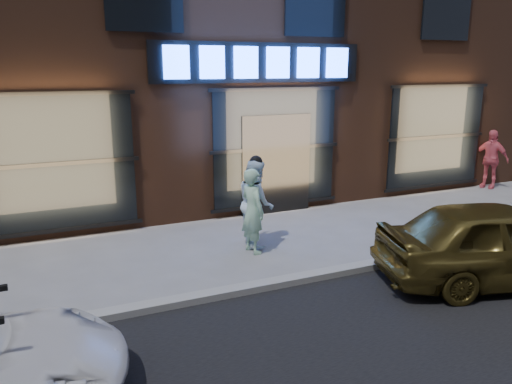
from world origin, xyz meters
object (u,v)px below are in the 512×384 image
passerby (490,159)px  gold_sedan (502,242)px  man_bowtie (253,211)px  man_cap (256,203)px

passerby → gold_sedan: size_ratio=0.43×
man_bowtie → gold_sedan: 4.35m
man_cap → gold_sedan: size_ratio=0.43×
man_bowtie → man_cap: bearing=-42.6°
man_cap → gold_sedan: man_cap is taller
passerby → gold_sedan: bearing=-70.3°
man_bowtie → gold_sedan: man_bowtie is taller
man_cap → passerby: man_cap is taller
man_cap → passerby: (8.32, 1.70, -0.01)m
man_cap → passerby: size_ratio=1.01×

